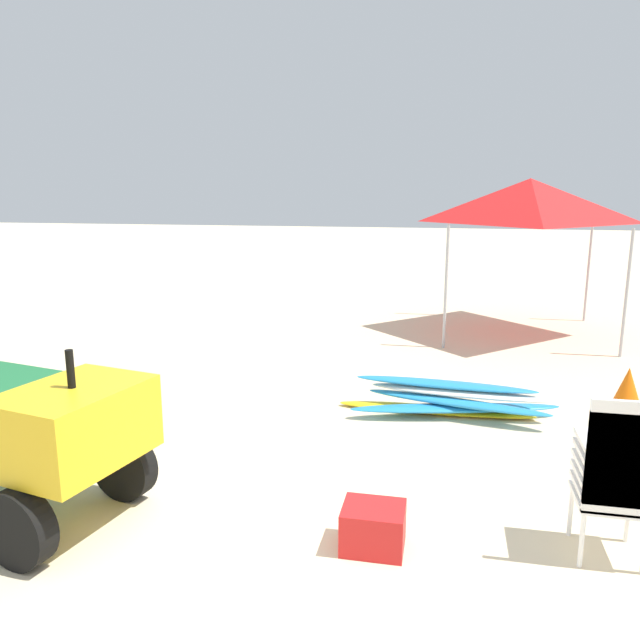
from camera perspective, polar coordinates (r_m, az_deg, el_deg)
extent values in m
plane|color=beige|center=(4.97, -4.52, -20.64)|extent=(80.00, 80.00, 0.00)
cube|color=gold|center=(5.17, -21.88, -9.05)|extent=(1.01, 1.24, 0.60)
cylinder|color=black|center=(5.03, -22.28, -4.25)|extent=(0.07, 0.07, 0.30)
cylinder|color=black|center=(5.79, -17.81, -12.86)|extent=(0.62, 0.30, 0.60)
cylinder|color=black|center=(5.12, -26.29, -17.04)|extent=(0.62, 0.30, 0.60)
cube|color=white|center=(5.17, 25.37, -14.94)|extent=(0.48, 0.48, 0.04)
cube|color=white|center=(4.89, 26.18, -13.99)|extent=(0.48, 0.04, 0.40)
cube|color=white|center=(5.13, 25.46, -14.04)|extent=(0.48, 0.48, 0.04)
cube|color=white|center=(4.85, 26.28, -13.03)|extent=(0.48, 0.04, 0.40)
cube|color=white|center=(5.09, 25.56, -13.13)|extent=(0.48, 0.48, 0.04)
cube|color=white|center=(4.82, 26.39, -12.05)|extent=(0.48, 0.04, 0.40)
cube|color=white|center=(5.05, 25.65, -12.20)|extent=(0.48, 0.48, 0.04)
cube|color=white|center=(4.78, 26.49, -11.07)|extent=(0.48, 0.04, 0.40)
cube|color=white|center=(5.02, 25.75, -11.26)|extent=(0.48, 0.48, 0.04)
cube|color=white|center=(4.75, 26.59, -10.06)|extent=(0.48, 0.04, 0.40)
cube|color=white|center=(4.99, 25.84, -10.31)|extent=(0.48, 0.48, 0.04)
cube|color=white|center=(4.72, 26.70, -9.05)|extent=(0.48, 0.04, 0.40)
cylinder|color=white|center=(5.50, 26.84, -16.07)|extent=(0.04, 0.04, 0.42)
cylinder|color=white|center=(5.41, 22.37, -16.16)|extent=(0.04, 0.04, 0.42)
cylinder|color=white|center=(5.05, 23.25, -18.38)|extent=(0.04, 0.04, 0.42)
ellipsoid|color=yellow|center=(7.70, 10.70, -8.23)|extent=(2.39, 0.31, 0.08)
ellipsoid|color=#268CCC|center=(7.57, 12.53, -8.02)|extent=(2.54, 0.89, 0.08)
ellipsoid|color=#268CCC|center=(7.52, 12.59, -7.51)|extent=(2.19, 0.72, 0.08)
ellipsoid|color=white|center=(7.62, 12.99, -6.62)|extent=(2.19, 0.49, 0.08)
ellipsoid|color=#268CCC|center=(7.63, 11.55, -5.90)|extent=(2.21, 0.44, 0.08)
cylinder|color=#B2B2B7|center=(10.59, 11.67, 2.94)|extent=(0.05, 0.05, 2.09)
cylinder|color=#B2B2B7|center=(10.96, 26.71, 2.20)|extent=(0.05, 0.05, 2.09)
cylinder|color=#B2B2B7|center=(13.40, 11.76, 4.83)|extent=(0.05, 0.05, 2.09)
cylinder|color=#B2B2B7|center=(13.70, 23.76, 4.21)|extent=(0.05, 0.05, 2.09)
pyramid|color=red|center=(11.96, 18.96, 10.51)|extent=(2.84, 2.84, 0.79)
cone|color=orange|center=(8.66, 26.80, -5.58)|extent=(0.35, 0.35, 0.50)
cube|color=red|center=(4.92, 4.99, -18.74)|extent=(0.47, 0.39, 0.34)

